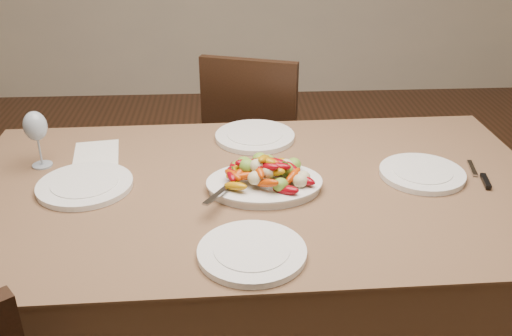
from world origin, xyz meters
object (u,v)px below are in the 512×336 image
at_px(serving_platter, 264,186).
at_px(plate_far, 255,137).
at_px(plate_right, 422,174).
at_px(plate_near, 252,252).
at_px(wine_glass, 37,138).
at_px(chair_far, 260,145).
at_px(dining_table, 256,283).
at_px(plate_left, 85,185).

distance_m(serving_platter, plate_far, 0.38).
xyz_separation_m(serving_platter, plate_far, (-0.01, 0.38, -0.00)).
relative_size(plate_right, plate_near, 0.97).
distance_m(plate_near, wine_glass, 0.87).
bearing_deg(wine_glass, plate_right, -6.68).
relative_size(serving_platter, plate_far, 1.18).
xyz_separation_m(chair_far, plate_right, (0.47, -0.88, 0.29)).
xyz_separation_m(dining_table, chair_far, (0.07, 0.91, 0.10)).
distance_m(serving_platter, wine_glass, 0.76).
bearing_deg(plate_left, wine_glass, 136.92).
distance_m(dining_table, plate_right, 0.66).
relative_size(plate_left, plate_right, 1.08).
bearing_deg(plate_far, plate_right, -31.94).
relative_size(dining_table, chair_far, 1.94).
bearing_deg(dining_table, plate_right, 3.56).
bearing_deg(dining_table, plate_near, -94.90).
bearing_deg(serving_platter, chair_far, 87.22).
xyz_separation_m(plate_near, wine_glass, (-0.67, 0.55, 0.09)).
bearing_deg(wine_glass, chair_far, 43.56).
bearing_deg(plate_far, dining_table, -92.64).
bearing_deg(plate_right, wine_glass, 173.32).
xyz_separation_m(plate_left, plate_near, (0.50, -0.38, 0.00)).
bearing_deg(plate_right, plate_near, -144.80).
bearing_deg(plate_left, dining_table, -1.68).
bearing_deg(wine_glass, dining_table, -14.24).
relative_size(plate_right, wine_glass, 1.32).
bearing_deg(dining_table, plate_far, 87.36).
distance_m(chair_far, plate_far, 0.63).
bearing_deg(plate_left, plate_near, -37.59).
bearing_deg(dining_table, serving_platter, -42.95).
bearing_deg(plate_far, chair_far, 84.50).
distance_m(serving_platter, plate_right, 0.52).
height_order(plate_right, wine_glass, wine_glass).
relative_size(serving_platter, plate_right, 1.27).
xyz_separation_m(dining_table, plate_far, (0.02, 0.36, 0.39)).
xyz_separation_m(chair_far, plate_near, (-0.10, -1.28, 0.29)).
bearing_deg(dining_table, plate_left, 178.32).
distance_m(chair_far, serving_platter, 0.98).
relative_size(plate_far, wine_glass, 1.42).
relative_size(dining_table, plate_left, 6.28).
bearing_deg(chair_far, plate_right, 136.32).
distance_m(dining_table, chair_far, 0.92).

